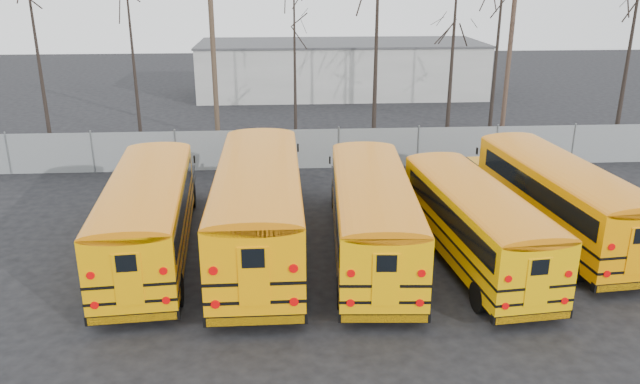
{
  "coord_description": "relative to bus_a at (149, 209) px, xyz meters",
  "views": [
    {
      "loc": [
        -2.87,
        -17.82,
        9.27
      ],
      "look_at": [
        -1.46,
        3.86,
        1.6
      ],
      "focal_mm": 35.0,
      "sensor_mm": 36.0,
      "label": 1
    }
  ],
  "objects": [
    {
      "name": "tree_6",
      "position": [
        16.76,
        15.24,
        4.18
      ],
      "size": [
        0.26,
        0.26,
        11.91
      ],
      "primitive_type": "cone",
      "color": "black",
      "rests_on": "ground"
    },
    {
      "name": "utility_pole_left",
      "position": [
        0.78,
        16.25,
        3.03
      ],
      "size": [
        1.67,
        0.32,
        9.35
      ],
      "rotation": [
        0.0,
        0.0,
        -0.12
      ],
      "color": "#463527",
      "rests_on": "ground"
    },
    {
      "name": "tree_7",
      "position": [
        22.48,
        11.71,
        3.88
      ],
      "size": [
        0.26,
        0.26,
        11.32
      ],
      "primitive_type": "cone",
      "color": "black",
      "rests_on": "ground"
    },
    {
      "name": "bus_c",
      "position": [
        7.48,
        -0.45,
        -0.0
      ],
      "size": [
        3.17,
        10.96,
        3.03
      ],
      "rotation": [
        0.0,
        0.0,
        -0.06
      ],
      "color": "black",
      "rests_on": "ground"
    },
    {
      "name": "bus_a",
      "position": [
        0.0,
        0.0,
        0.0
      ],
      "size": [
        3.31,
        10.98,
        3.03
      ],
      "rotation": [
        0.0,
        0.0,
        0.08
      ],
      "color": "black",
      "rests_on": "ground"
    },
    {
      "name": "tree_2",
      "position": [
        -3.52,
        15.48,
        3.38
      ],
      "size": [
        0.26,
        0.26,
        10.3
      ],
      "primitive_type": "cone",
      "color": "black",
      "rests_on": "ground"
    },
    {
      "name": "utility_pole_right",
      "position": [
        18.13,
        16.94,
        2.84
      ],
      "size": [
        1.6,
        0.28,
        8.99
      ],
      "rotation": [
        0.0,
        0.0,
        0.06
      ],
      "color": "#473328",
      "rests_on": "ground"
    },
    {
      "name": "tree_4",
      "position": [
        9.33,
        11.62,
        4.42
      ],
      "size": [
        0.26,
        0.26,
        12.4
      ],
      "primitive_type": "cone",
      "color": "black",
      "rests_on": "ground"
    },
    {
      "name": "bus_e",
      "position": [
        14.43,
        0.85,
        -0.02
      ],
      "size": [
        3.43,
        10.86,
        2.99
      ],
      "rotation": [
        0.0,
        0.0,
        0.09
      ],
      "color": "black",
      "rests_on": "ground"
    },
    {
      "name": "bus_d",
      "position": [
        10.78,
        -1.0,
        -0.14
      ],
      "size": [
        3.28,
        10.15,
        2.8
      ],
      "rotation": [
        0.0,
        0.0,
        0.1
      ],
      "color": "black",
      "rests_on": "ground"
    },
    {
      "name": "fence",
      "position": [
        7.35,
        10.0,
        -0.78
      ],
      "size": [
        40.0,
        0.04,
        2.0
      ],
      "primitive_type": "cube",
      "color": "gray",
      "rests_on": "ground"
    },
    {
      "name": "bus_b",
      "position": [
        3.69,
        0.15,
        0.2
      ],
      "size": [
        2.8,
        12.09,
        3.38
      ],
      "rotation": [
        0.0,
        0.0,
        0.0
      ],
      "color": "black",
      "rests_on": "ground"
    },
    {
      "name": "tree_3",
      "position": [
        5.31,
        13.75,
        2.96
      ],
      "size": [
        0.26,
        0.26,
        9.47
      ],
      "primitive_type": "cone",
      "color": "black",
      "rests_on": "ground"
    },
    {
      "name": "tree_1",
      "position": [
        -7.41,
        12.27,
        3.69
      ],
      "size": [
        0.26,
        0.26,
        10.93
      ],
      "primitive_type": "cone",
      "color": "black",
      "rests_on": "ground"
    },
    {
      "name": "tree_5",
      "position": [
        13.52,
        12.71,
        3.22
      ],
      "size": [
        0.26,
        0.26,
        10.0
      ],
      "primitive_type": "cone",
      "color": "black",
      "rests_on": "ground"
    },
    {
      "name": "ground",
      "position": [
        7.35,
        -2.0,
        -1.78
      ],
      "size": [
        120.0,
        120.0,
        0.0
      ],
      "primitive_type": "plane",
      "color": "black",
      "rests_on": "ground"
    },
    {
      "name": "distant_building",
      "position": [
        9.35,
        30.0,
        0.22
      ],
      "size": [
        22.0,
        8.0,
        4.0
      ],
      "primitive_type": "cube",
      "color": "#BBBBB6",
      "rests_on": "ground"
    }
  ]
}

